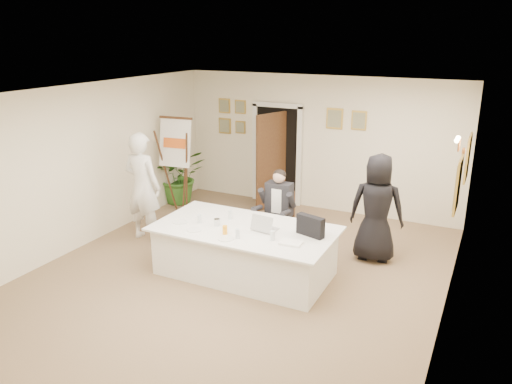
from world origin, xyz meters
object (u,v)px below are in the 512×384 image
Objects in this scene: laptop at (265,221)px; steel_jug at (217,222)px; seated_man at (278,209)px; potted_palm at (180,176)px; paper_stack at (291,243)px; standing_woman at (377,208)px; standing_man at (143,187)px; flip_chart at (179,169)px; laptop_bag at (310,226)px; oj_glass at (225,230)px; conference_table at (245,251)px.

laptop is 3.39× the size of steel_jug.
seated_man is 3.20m from potted_palm.
seated_man is 4.61× the size of paper_stack.
seated_man reaches higher than paper_stack.
potted_palm is (-4.55, 1.03, -0.29)m from standing_woman.
standing_man is at bearing 163.07° from steel_jug.
flip_chart reaches higher than seated_man.
flip_chart is 3.44m from laptop.
seated_man is 1.14m from laptop.
standing_man is at bearing -169.09° from laptop_bag.
flip_chart is 15.11× the size of oj_glass.
potted_palm reaches higher than laptop_bag.
conference_table is 1.40× the size of flip_chart.
oj_glass is 0.37m from steel_jug.
laptop_bag is at bearing 56.27° from standing_woman.
steel_jug is (1.86, -0.57, -0.16)m from standing_man.
flip_chart is at bearing 142.35° from conference_table.
flip_chart is 5.27× the size of laptop.
oj_glass is at bearing -129.61° from laptop.
oj_glass is at bearing -43.95° from flip_chart.
paper_stack is 1.29m from steel_jug.
steel_jug is (-2.09, -1.54, -0.07)m from standing_woman.
laptop_bag is at bearing 23.64° from oj_glass.
seated_man is at bearing -162.83° from standing_man.
oj_glass reaches higher than steel_jug.
potted_palm is (-0.60, 2.00, -0.38)m from standing_man.
standing_woman is (1.67, 1.43, 0.50)m from conference_table.
laptop is (2.87, -1.90, 0.01)m from flip_chart.
potted_palm is 11.02× the size of steel_jug.
seated_man is at bearing 3.04° from standing_woman.
paper_stack is at bearing -35.87° from potted_palm.
oj_glass is (2.74, -2.81, 0.23)m from potted_palm.
seated_man is at bearing 111.15° from laptop.
conference_table is at bearing 68.22° from oj_glass.
standing_man is at bearing -73.30° from potted_palm.
standing_woman reaches higher than laptop_bag.
laptop is at bearing 149.18° from paper_stack.
oj_glass is (-1.01, -0.10, 0.05)m from paper_stack.
potted_palm is at bearing 150.47° from laptop.
oj_glass is (2.14, -0.81, -0.15)m from standing_man.
standing_woman is at bearing 18.80° from seated_man.
flip_chart is at bearing -13.58° from standing_woman.
paper_stack is 1.01m from oj_glass.
laptop is at bearing 14.41° from steel_jug.
standing_woman is 1.92m from laptop.
potted_palm reaches higher than laptop.
laptop_bag is 1.25m from oj_glass.
laptop_bag is at bearing 13.24° from laptop.
standing_man is at bearing 167.29° from paper_stack.
seated_man reaches higher than steel_jug.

